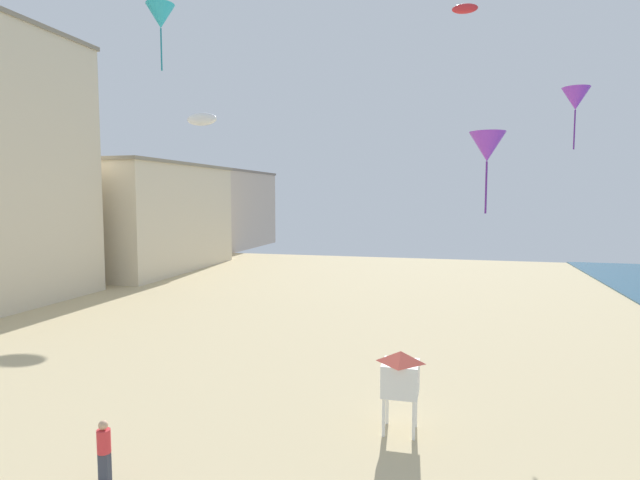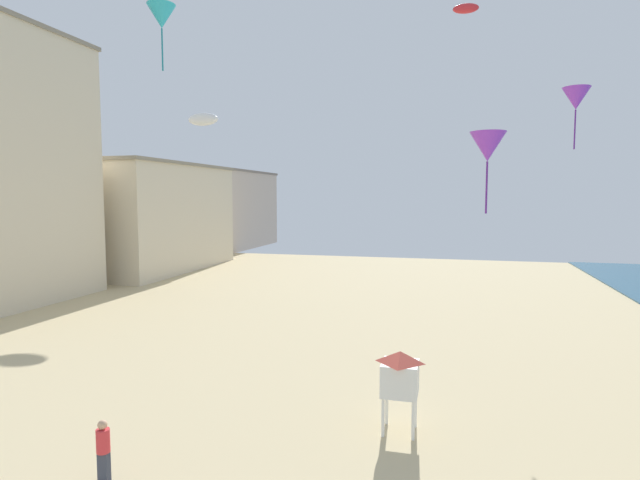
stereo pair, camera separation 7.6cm
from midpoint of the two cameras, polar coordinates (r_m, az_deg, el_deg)
name	(u,v)px [view 2 (the right image)]	position (r m, az deg, el deg)	size (l,w,h in m)	color
boardwalk_hotel_mid	(117,216)	(55.74, -21.58, 2.46)	(17.38, 18.50, 10.50)	beige
boardwalk_hotel_far	(213,209)	(73.95, -11.80, 3.35)	(11.86, 21.45, 10.87)	#C6B29E
kite_flyer	(103,448)	(15.02, -22.83, -20.53)	(0.34, 0.34, 1.64)	#383D4C
lifeguard_stand	(400,374)	(16.42, 9.03, -14.50)	(1.10, 1.10, 2.55)	white
kite_red_parafoil	(466,8)	(33.53, 15.99, 23.53)	(1.46, 0.41, 0.57)	red
kite_white_parafoil	(203,119)	(44.65, -12.83, 12.96)	(2.69, 0.75, 1.05)	white
kite_purple_delta	(576,99)	(21.21, 26.71, 13.88)	(0.97, 0.97, 2.20)	purple
kite_cyan_delta	(161,17)	(35.74, -17.17, 22.66)	(1.75, 1.75, 3.98)	#2DB7CC
kite_purple_delta_2	(488,147)	(23.88, 18.25, 9.82)	(1.57, 1.57, 3.57)	purple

